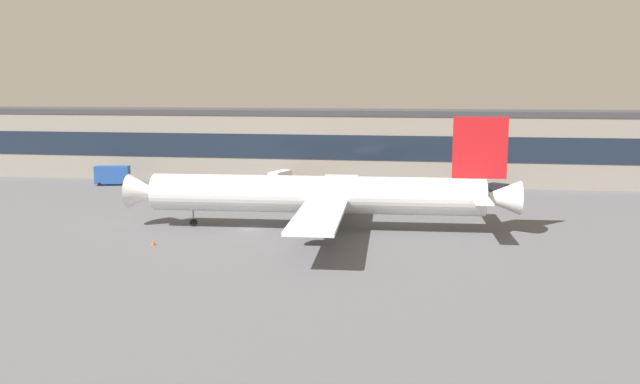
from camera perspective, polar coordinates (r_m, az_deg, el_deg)
ground_plane at (r=101.33m, az=-6.02°, el=-3.16°), size 600.00×600.00×0.00m
terminal_building at (r=153.16m, az=-0.62°, el=4.06°), size 201.07×14.83×15.98m
airliner at (r=99.85m, az=0.14°, el=-0.22°), size 58.89×50.40×16.88m
stair_truck at (r=141.16m, az=-3.45°, el=1.15°), size 4.09×6.44×3.55m
follow_me_car at (r=139.35m, az=-0.27°, el=0.69°), size 3.80×4.77×1.85m
baggage_tug at (r=139.50m, az=14.96°, el=0.39°), size 4.11×3.65×1.85m
catering_truck at (r=151.75m, az=-17.16°, el=1.43°), size 7.58×4.01×4.15m
pushback_tractor at (r=146.14m, az=-12.25°, el=0.86°), size 5.44×4.80×1.75m
belt_loader at (r=130.62m, az=7.02°, el=0.09°), size 4.49×6.65×1.95m
traffic_cone_0 at (r=93.58m, az=-13.98°, el=-4.19°), size 0.54×0.54×0.67m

